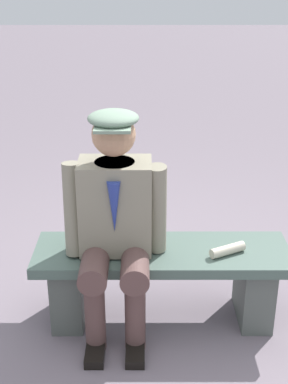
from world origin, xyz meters
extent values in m
plane|color=slate|center=(0.00, 0.00, 0.00)|extent=(30.00, 30.00, 0.00)
cube|color=#4A5F55|center=(0.00, 0.00, 0.42)|extent=(1.42, 0.43, 0.06)
cube|color=#515852|center=(-0.53, 0.00, 0.20)|extent=(0.17, 0.37, 0.39)
cube|color=#515852|center=(0.53, 0.00, 0.20)|extent=(0.17, 0.37, 0.39)
cube|color=gray|center=(0.25, 0.00, 0.72)|extent=(0.38, 0.25, 0.51)
cylinder|color=#1E2338|center=(0.25, 0.00, 0.94)|extent=(0.21, 0.21, 0.06)
cone|color=navy|center=(0.25, 0.13, 0.77)|extent=(0.07, 0.07, 0.28)
sphere|color=tan|center=(0.25, 0.02, 1.12)|extent=(0.22, 0.22, 0.22)
ellipsoid|color=gray|center=(0.25, 0.02, 1.21)|extent=(0.26, 0.26, 0.08)
cube|color=gray|center=(0.25, 0.12, 1.18)|extent=(0.18, 0.10, 0.02)
cylinder|color=brown|center=(0.15, 0.14, 0.46)|extent=(0.15, 0.45, 0.15)
cylinder|color=brown|center=(0.15, 0.27, 0.23)|extent=(0.11, 0.11, 0.46)
cube|color=black|center=(0.15, 0.33, 0.03)|extent=(0.10, 0.24, 0.05)
cylinder|color=gray|center=(0.03, 0.04, 0.72)|extent=(0.11, 0.17, 0.52)
cylinder|color=brown|center=(0.36, 0.14, 0.46)|extent=(0.15, 0.45, 0.15)
cylinder|color=brown|center=(0.36, 0.27, 0.23)|extent=(0.11, 0.11, 0.46)
cube|color=black|center=(0.36, 0.33, 0.03)|extent=(0.10, 0.24, 0.05)
cylinder|color=gray|center=(0.48, 0.04, 0.72)|extent=(0.10, 0.14, 0.52)
cylinder|color=beige|center=(-0.35, 0.05, 0.48)|extent=(0.21, 0.14, 0.05)
camera|label=1|loc=(0.11, 2.60, 1.93)|focal=50.14mm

